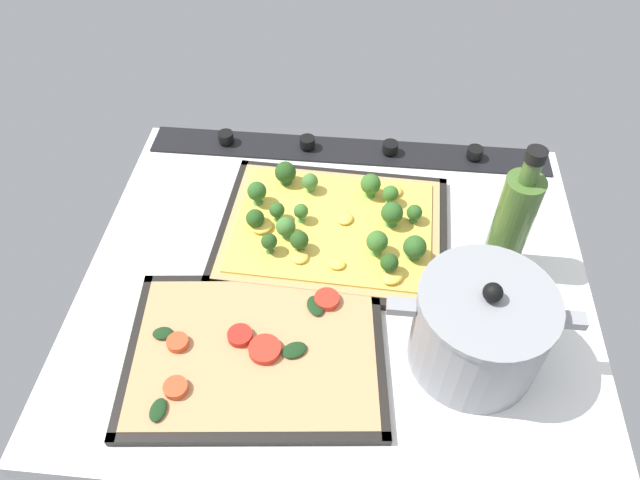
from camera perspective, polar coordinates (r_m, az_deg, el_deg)
The scene contains 8 objects.
ground_plane at distance 89.53cm, azimuth 1.53°, elevation -4.14°, with size 75.18×64.98×3.00cm, color white.
stove_control_panel at distance 108.23cm, azimuth 2.78°, elevation 8.77°, with size 72.18×7.00×2.60cm.
baking_tray_front at distance 93.74cm, azimuth 1.27°, elevation 0.84°, with size 36.94×29.29×1.30cm.
broccoli_pizza at distance 92.58cm, azimuth 1.33°, elevation 1.55°, with size 34.45×26.80×5.62cm.
baking_tray_back at distance 80.90cm, azimuth -6.23°, elevation -10.87°, with size 36.74×28.53×1.30cm.
veggie_pizza_back at distance 80.38cm, azimuth -6.34°, elevation -10.56°, with size 34.11×25.90×1.90cm.
cooking_pot at distance 77.58cm, azimuth 15.21°, elevation -8.35°, with size 23.99×17.13×15.67cm.
oil_bottle at distance 86.92cm, azimuth 18.15°, elevation 1.59°, with size 5.41×5.41×22.53cm.
Camera 1 is at (-2.86, 54.30, 69.62)cm, focal length 32.96 mm.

